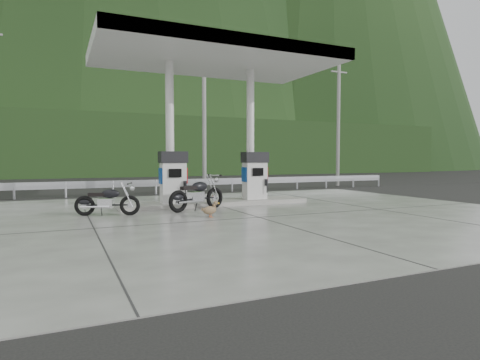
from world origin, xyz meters
name	(u,v)px	position (x,y,z in m)	size (l,w,h in m)	color
ground	(244,214)	(0.00, 0.00, 0.00)	(160.00, 160.00, 0.00)	black
forecourt_apron	(244,213)	(0.00, 0.00, 0.01)	(18.00, 14.00, 0.02)	slate
pump_island	(216,203)	(0.00, 2.50, 0.10)	(7.00, 1.40, 0.15)	gray
gas_pump_left	(173,177)	(-1.60, 2.50, 1.07)	(0.95, 0.55, 1.80)	silver
gas_pump_right	(255,176)	(1.60, 2.50, 1.07)	(0.95, 0.55, 1.80)	silver
canopy_column_left	(170,132)	(-1.60, 2.90, 2.67)	(0.30, 0.30, 5.00)	silver
canopy_column_right	(250,134)	(1.60, 2.90, 2.67)	(0.30, 0.30, 5.00)	silver
canopy_roof	(215,58)	(0.00, 2.50, 5.37)	(8.50, 5.00, 0.40)	white
guardrail	(176,179)	(0.00, 8.00, 0.71)	(26.00, 0.16, 1.42)	#AEAFB6
road	(160,189)	(0.00, 11.50, 0.00)	(60.00, 7.00, 0.01)	black
utility_pole_b	(204,117)	(2.00, 9.50, 4.00)	(0.22, 0.22, 8.00)	gray
utility_pole_c	(338,123)	(11.00, 9.50, 4.00)	(0.22, 0.22, 8.00)	gray
tree_band	(117,146)	(0.00, 30.00, 3.00)	(80.00, 6.00, 6.00)	black
forested_hills	(94,169)	(0.00, 60.00, 0.00)	(100.00, 40.00, 140.00)	black
motorcycle_left	(107,201)	(-3.95, 1.22, 0.44)	(1.79, 0.57, 0.85)	black
motorcycle_right	(197,195)	(-1.11, 1.32, 0.53)	(2.13, 0.67, 1.01)	black
duck	(210,210)	(-1.29, -0.40, 0.22)	(0.55, 0.15, 0.39)	brown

